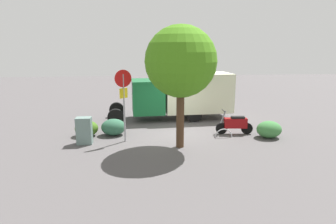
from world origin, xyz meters
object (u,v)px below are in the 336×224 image
at_px(motorcycle, 235,124).
at_px(stop_sign, 124,94).
at_px(street_tree, 181,62).
at_px(bike_rack_hoop, 223,137).
at_px(box_truck_near, 181,93).
at_px(utility_cabinet, 84,131).

xyz_separation_m(motorcycle, stop_sign, (5.32, 0.59, 1.64)).
xyz_separation_m(street_tree, bike_rack_hoop, (-2.25, -1.08, -3.59)).
relative_size(box_truck_near, street_tree, 1.44).
xyz_separation_m(motorcycle, street_tree, (2.95, 1.54, 3.07)).
relative_size(stop_sign, utility_cabinet, 2.71).
bearing_deg(stop_sign, motorcycle, -173.67).
bearing_deg(street_tree, bike_rack_hoop, -154.27).
height_order(stop_sign, street_tree, street_tree).
bearing_deg(street_tree, motorcycle, -152.39).
distance_m(motorcycle, stop_sign, 5.60).
bearing_deg(motorcycle, street_tree, 33.92).
bearing_deg(motorcycle, bike_rack_hoop, 39.51).
bearing_deg(utility_cabinet, motorcycle, -174.12).
xyz_separation_m(street_tree, utility_cabinet, (4.14, -0.81, -2.99)).
height_order(motorcycle, stop_sign, stop_sign).
bearing_deg(motorcycle, utility_cabinet, 12.19).
bearing_deg(stop_sign, utility_cabinet, 4.53).
distance_m(street_tree, bike_rack_hoop, 4.37).
bearing_deg(utility_cabinet, box_truck_near, -139.65).
distance_m(motorcycle, bike_rack_hoop, 0.99).
height_order(box_truck_near, street_tree, street_tree).
relative_size(stop_sign, bike_rack_hoop, 3.81).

